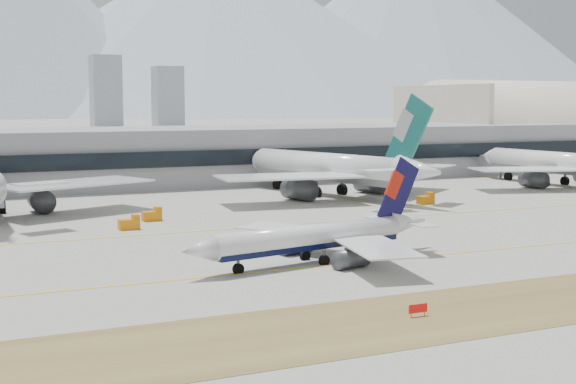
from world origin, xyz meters
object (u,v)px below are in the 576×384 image
taxiing_airliner (319,237)px  widebody_china_air (559,164)px  widebody_cathay (333,169)px  hangar (536,161)px  terminal (148,156)px

taxiing_airliner → widebody_china_air: 122.16m
widebody_cathay → hangar: bearing=-75.3°
widebody_cathay → hangar: (123.35, 68.91, -6.29)m
terminal → hangar: 156.05m
widebody_china_air → hangar: bearing=-42.2°
widebody_china_air → taxiing_airliner: bearing=117.9°
widebody_cathay → hangar: size_ratio=0.72×
widebody_cathay → terminal: widebody_cathay is taller
taxiing_airliner → widebody_cathay: widebody_cathay is taller
taxiing_airliner → terminal: size_ratio=0.15×
taxiing_airliner → widebody_cathay: (38.42, 68.09, 3.02)m
terminal → hangar: bearing=7.4°
hangar → taxiing_airliner: bearing=-139.7°
taxiing_airliner → widebody_china_air: size_ratio=0.70×
taxiing_airliner → hangar: size_ratio=0.46×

